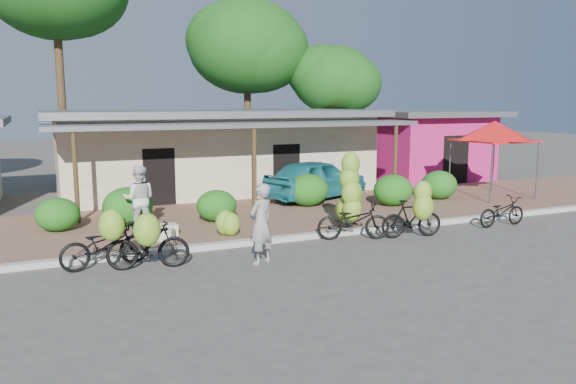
% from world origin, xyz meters
% --- Properties ---
extents(ground, '(100.00, 100.00, 0.00)m').
position_xyz_m(ground, '(0.00, 0.00, 0.00)').
color(ground, '#464341').
rests_on(ground, ground).
extents(sidewalk, '(60.00, 6.00, 0.12)m').
position_xyz_m(sidewalk, '(0.00, 5.00, 0.06)').
color(sidewalk, brown).
rests_on(sidewalk, ground).
extents(curb, '(60.00, 0.25, 0.15)m').
position_xyz_m(curb, '(0.00, 2.00, 0.07)').
color(curb, '#A8A399').
rests_on(curb, ground).
extents(shop_main, '(13.00, 8.50, 3.35)m').
position_xyz_m(shop_main, '(0.00, 10.93, 1.72)').
color(shop_main, beige).
rests_on(shop_main, ground).
extents(shop_pink, '(6.00, 6.00, 3.25)m').
position_xyz_m(shop_pink, '(10.50, 10.99, 1.67)').
color(shop_pink, '#BE1D58').
rests_on(shop_pink, ground).
extents(tree_center_right, '(6.04, 5.99, 8.87)m').
position_xyz_m(tree_center_right, '(3.31, 16.61, 6.58)').
color(tree_center_right, '#4E381F').
rests_on(tree_center_right, ground).
extents(tree_near_right, '(4.49, 4.31, 6.58)m').
position_xyz_m(tree_near_right, '(7.31, 14.61, 4.91)').
color(tree_near_right, '#4E381F').
rests_on(tree_near_right, ground).
extents(hedge_0, '(1.20, 1.08, 0.94)m').
position_xyz_m(hedge_0, '(-6.18, 5.17, 0.59)').
color(hedge_0, '#155914').
rests_on(hedge_0, sidewalk).
extents(hedge_1, '(1.44, 1.30, 1.12)m').
position_xyz_m(hedge_1, '(-4.29, 5.13, 0.68)').
color(hedge_1, '#155914').
rests_on(hedge_1, sidewalk).
extents(hedge_2, '(1.22, 1.10, 0.95)m').
position_xyz_m(hedge_2, '(-1.76, 4.66, 0.60)').
color(hedge_2, '#155914').
rests_on(hedge_2, sidewalk).
extents(hedge_3, '(1.43, 1.29, 1.12)m').
position_xyz_m(hedge_3, '(1.86, 5.82, 0.68)').
color(hedge_3, '#155914').
rests_on(hedge_3, sidewalk).
extents(hedge_4, '(1.39, 1.25, 1.08)m').
position_xyz_m(hedge_4, '(4.58, 4.69, 0.66)').
color(hedge_4, '#155914').
rests_on(hedge_4, sidewalk).
extents(hedge_5, '(1.35, 1.22, 1.05)m').
position_xyz_m(hedge_5, '(6.91, 5.14, 0.65)').
color(hedge_5, '#155914').
rests_on(hedge_5, sidewalk).
extents(red_canopy, '(3.50, 3.50, 2.86)m').
position_xyz_m(red_canopy, '(9.11, 4.81, 2.61)').
color(red_canopy, '#59595E').
rests_on(red_canopy, sidewalk).
extents(bike_far_left, '(2.06, 1.38, 1.44)m').
position_xyz_m(bike_far_left, '(-5.31, 1.34, 0.58)').
color(bike_far_left, black).
rests_on(bike_far_left, ground).
extents(bike_left, '(1.87, 1.29, 1.39)m').
position_xyz_m(bike_left, '(-4.47, 0.82, 0.62)').
color(bike_left, black).
rests_on(bike_left, ground).
extents(bike_center, '(2.07, 1.46, 2.33)m').
position_xyz_m(bike_center, '(1.16, 1.65, 0.84)').
color(bike_center, black).
rests_on(bike_center, ground).
extents(bike_right, '(1.81, 1.28, 1.65)m').
position_xyz_m(bike_right, '(2.64, 0.84, 0.68)').
color(bike_right, black).
rests_on(bike_right, ground).
extents(bike_far_right, '(1.70, 0.62, 0.89)m').
position_xyz_m(bike_far_right, '(5.98, 1.07, 0.44)').
color(bike_far_right, black).
rests_on(bike_far_right, ground).
extents(loose_banana_a, '(0.55, 0.47, 0.69)m').
position_xyz_m(loose_banana_a, '(-2.06, 2.84, 0.46)').
color(loose_banana_a, '#73B22C').
rests_on(loose_banana_a, sidewalk).
extents(loose_banana_b, '(0.51, 0.44, 0.64)m').
position_xyz_m(loose_banana_b, '(-1.96, 2.69, 0.44)').
color(loose_banana_b, '#73B22C').
rests_on(loose_banana_b, sidewalk).
extents(loose_banana_c, '(0.57, 0.49, 0.71)m').
position_xyz_m(loose_banana_c, '(1.74, 3.07, 0.48)').
color(loose_banana_c, '#73B22C').
rests_on(loose_banana_c, sidewalk).
extents(sack_near, '(0.85, 0.40, 0.30)m').
position_xyz_m(sack_near, '(-3.67, 3.46, 0.27)').
color(sack_near, beige).
rests_on(sack_near, sidewalk).
extents(sack_far, '(0.84, 0.67, 0.28)m').
position_xyz_m(sack_far, '(-3.81, 3.02, 0.26)').
color(sack_far, beige).
rests_on(sack_far, sidewalk).
extents(vendor, '(0.81, 0.71, 1.87)m').
position_xyz_m(vendor, '(-2.00, 0.30, 0.93)').
color(vendor, gray).
rests_on(vendor, ground).
extents(bystander, '(1.04, 0.90, 1.84)m').
position_xyz_m(bystander, '(-4.10, 4.20, 1.04)').
color(bystander, silver).
rests_on(bystander, sidewalk).
extents(teal_van, '(4.71, 3.26, 1.49)m').
position_xyz_m(teal_van, '(2.76, 7.00, 0.86)').
color(teal_van, '#1A6F78').
rests_on(teal_van, sidewalk).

